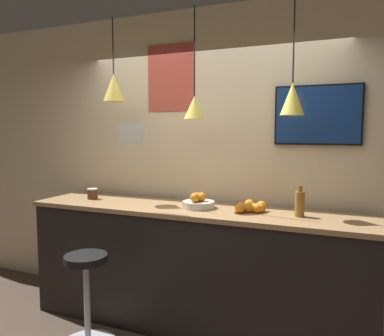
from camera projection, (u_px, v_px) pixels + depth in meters
back_wall at (209, 162)px, 3.60m from camera, size 8.00×0.06×2.90m
service_counter at (192, 268)px, 3.30m from camera, size 3.03×0.63×1.08m
bar_stool at (87, 291)px, 3.01m from camera, size 0.46×0.46×0.76m
fruit_bowl at (198, 203)px, 3.24m from camera, size 0.28×0.28×0.14m
orange_pile at (252, 207)px, 3.09m from camera, size 0.24×0.25×0.09m
juice_bottle at (300, 203)px, 2.92m from camera, size 0.08×0.08×0.25m
spread_jar at (93, 194)px, 3.68m from camera, size 0.10×0.10×0.10m
pendant_lamp_left at (114, 88)px, 3.51m from camera, size 0.20×0.20×0.77m
pendant_lamp_middle at (194, 107)px, 3.21m from camera, size 0.19×0.19×0.95m
pendant_lamp_right at (292, 98)px, 2.89m from camera, size 0.19×0.19×0.93m
mounted_tv at (318, 115)px, 3.13m from camera, size 0.71×0.04×0.50m
hanging_menu_board at (131, 133)px, 3.15m from camera, size 0.24×0.01×0.17m
wall_poster at (171, 78)px, 3.64m from camera, size 0.50×0.01×0.64m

